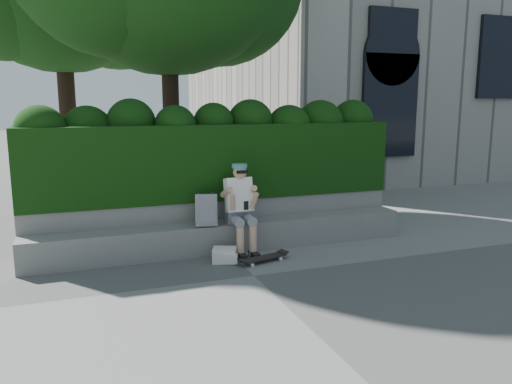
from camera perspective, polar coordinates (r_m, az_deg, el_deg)
name	(u,v)px	position (r m, az deg, el deg)	size (l,w,h in m)	color
ground	(254,276)	(6.79, -0.25, -9.55)	(80.00, 80.00, 0.00)	slate
bench_ledge	(227,236)	(7.85, -3.39, -5.09)	(6.00, 0.45, 0.45)	gray
planter_wall	(218,220)	(8.26, -4.36, -3.26)	(6.00, 0.50, 0.75)	gray
hedge	(214,160)	(8.30, -4.88, 3.64)	(6.00, 1.00, 1.20)	black
person	(240,205)	(7.61, -1.85, -1.49)	(0.40, 0.76, 1.38)	gray
skateboard	(264,258)	(7.32, 0.87, -7.54)	(0.75, 0.37, 0.08)	black
backpack_plaid	(206,210)	(7.56, -5.70, -2.09)	(0.33, 0.18, 0.48)	#9E9EA2
backpack_ground	(224,255)	(7.31, -3.63, -7.21)	(0.33, 0.24, 0.22)	silver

